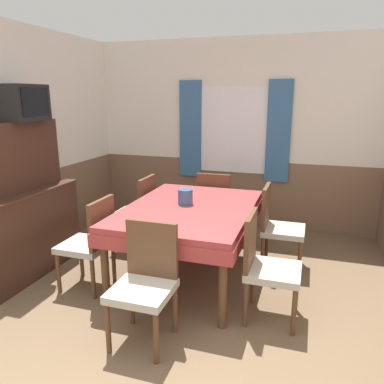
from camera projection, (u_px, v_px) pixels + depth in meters
The scene contains 12 objects.
wall_back at pixel (233, 135), 5.24m from camera, with size 4.34×0.09×2.60m.
wall_left at pixel (16, 147), 4.05m from camera, with size 0.05×4.22×2.60m.
dining_table at pixel (190, 216), 3.77m from camera, with size 1.25×1.73×0.77m.
chair_head_near at pixel (146, 279), 2.83m from camera, with size 0.44×0.44×0.91m.
chair_left_near at pixel (91, 240), 3.59m from camera, with size 0.44×0.44×0.91m.
chair_head_window at pixel (216, 204), 4.79m from camera, with size 0.44×0.44×0.91m.
chair_left_far at pixel (138, 210), 4.53m from camera, with size 0.44×0.44×0.91m.
chair_right_near at pixel (265, 264), 3.09m from camera, with size 0.44×0.44×0.91m.
chair_right_far at pixel (277, 224), 4.04m from camera, with size 0.44×0.44×0.91m.
sideboard at pixel (20, 212), 3.85m from camera, with size 0.46×1.33×1.59m.
tv at pixel (24, 103), 3.72m from camera, with size 0.29×0.46×0.36m.
vase at pixel (185, 197), 3.80m from camera, with size 0.15×0.15×0.15m.
Camera 1 is at (1.07, -1.36, 1.84)m, focal length 35.00 mm.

